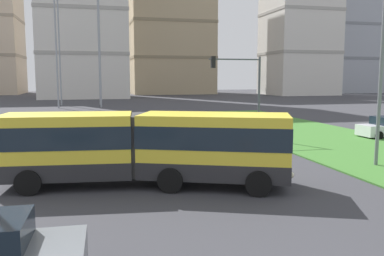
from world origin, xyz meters
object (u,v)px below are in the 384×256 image
at_px(articulated_bus, 146,147).
at_px(apartment_tower_centre, 169,9).
at_px(apartment_tower_eastcentre, 300,14).
at_px(streetlight_median, 382,58).
at_px(car_navy_sedan, 59,141).
at_px(apartment_tower_east, 357,11).
at_px(traffic_light_far_right, 243,83).

distance_m(articulated_bus, apartment_tower_centre, 97.27).
xyz_separation_m(articulated_bus, apartment_tower_eastcentre, (48.47, 77.39, 18.22)).
relative_size(streetlight_median, apartment_tower_eastcentre, 0.25).
bearing_deg(streetlight_median, car_navy_sedan, 154.43).
xyz_separation_m(articulated_bus, apartment_tower_centre, (18.66, 93.17, 20.81)).
distance_m(apartment_tower_centre, apartment_tower_eastcentre, 33.83).
xyz_separation_m(car_navy_sedan, apartment_tower_east, (75.68, 78.78, 22.09)).
bearing_deg(apartment_tower_east, articulated_bus, -129.37).
height_order(car_navy_sedan, streetlight_median, streetlight_median).
distance_m(streetlight_median, apartment_tower_eastcentre, 86.07).
bearing_deg(streetlight_median, apartment_tower_east, 55.29).
xyz_separation_m(car_navy_sedan, apartment_tower_eastcentre, (52.55, 68.92, 19.11)).
bearing_deg(traffic_light_far_right, apartment_tower_centre, 82.81).
bearing_deg(apartment_tower_eastcentre, apartment_tower_east, 23.08).
xyz_separation_m(traffic_light_far_right, apartment_tower_east, (63.37, 76.72, 18.77)).
distance_m(articulated_bus, apartment_tower_east, 114.84).
xyz_separation_m(traffic_light_far_right, streetlight_median, (3.54, -9.65, 1.37)).
height_order(articulated_bus, apartment_tower_eastcentre, apartment_tower_eastcentre).
relative_size(apartment_tower_eastcentre, apartment_tower_east, 0.87).
bearing_deg(traffic_light_far_right, car_navy_sedan, -170.48).
distance_m(traffic_light_far_right, apartment_tower_eastcentre, 79.62).
distance_m(articulated_bus, streetlight_median, 12.39).
bearing_deg(articulated_bus, apartment_tower_east, 50.63).
xyz_separation_m(traffic_light_far_right, apartment_tower_eastcentre, (40.25, 66.86, 15.80)).
relative_size(streetlight_median, apartment_tower_east, 0.22).
height_order(streetlight_median, apartment_tower_east, apartment_tower_east).
height_order(car_navy_sedan, traffic_light_far_right, traffic_light_far_right).
bearing_deg(articulated_bus, traffic_light_far_right, 52.00).
relative_size(car_navy_sedan, traffic_light_far_right, 0.77).
height_order(articulated_bus, apartment_tower_east, apartment_tower_east).
bearing_deg(apartment_tower_centre, apartment_tower_east, -6.38).
relative_size(articulated_bus, apartment_tower_east, 0.26).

